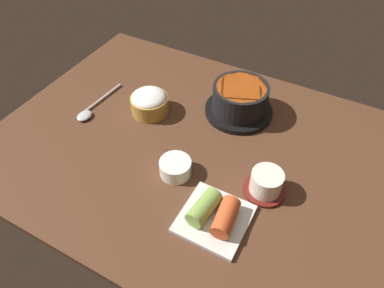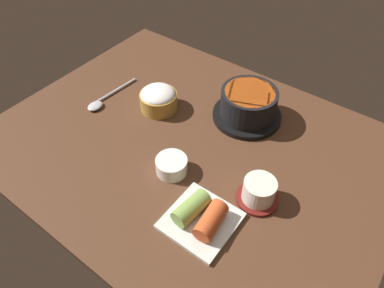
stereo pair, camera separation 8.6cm
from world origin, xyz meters
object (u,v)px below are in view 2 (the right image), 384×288
object	(u,v)px
rice_bowl	(158,98)
tea_cup_with_saucer	(259,192)
stone_pot	(248,105)
kimchi_plate	(201,217)
spoon	(102,101)
banchan_cup_center	(172,165)

from	to	relation	value
rice_bowl	tea_cup_with_saucer	xyz separation A→B (cm)	(38.00, -10.98, -0.52)
stone_pot	kimchi_plate	world-z (taller)	stone_pot
rice_bowl	spoon	distance (cm)	17.16
kimchi_plate	banchan_cup_center	bearing A→B (deg)	151.98
rice_bowl	stone_pot	bearing A→B (deg)	27.40
stone_pot	rice_bowl	world-z (taller)	stone_pot
tea_cup_with_saucer	spoon	size ratio (longest dim) A/B	0.50
rice_bowl	kimchi_plate	bearing A→B (deg)	-36.64
tea_cup_with_saucer	spoon	xyz separation A→B (cm)	(-52.86, 2.87, -2.29)
tea_cup_with_saucer	spoon	distance (cm)	52.98
stone_pot	tea_cup_with_saucer	world-z (taller)	stone_pot
rice_bowl	banchan_cup_center	world-z (taller)	rice_bowl
banchan_cup_center	spoon	xyz separation A→B (cm)	(-32.36, 7.82, -1.47)
tea_cup_with_saucer	kimchi_plate	distance (cm)	14.03
banchan_cup_center	kimchi_plate	bearing A→B (deg)	-28.02
kimchi_plate	spoon	distance (cm)	48.52
rice_bowl	tea_cup_with_saucer	size ratio (longest dim) A/B	1.09
tea_cup_with_saucer	stone_pot	bearing A→B (deg)	125.41
banchan_cup_center	spoon	distance (cm)	33.32
tea_cup_with_saucer	kimchi_plate	xyz separation A→B (cm)	(-6.77, -12.25, -0.94)
stone_pot	rice_bowl	bearing A→B (deg)	-152.60
stone_pot	kimchi_plate	size ratio (longest dim) A/B	1.33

